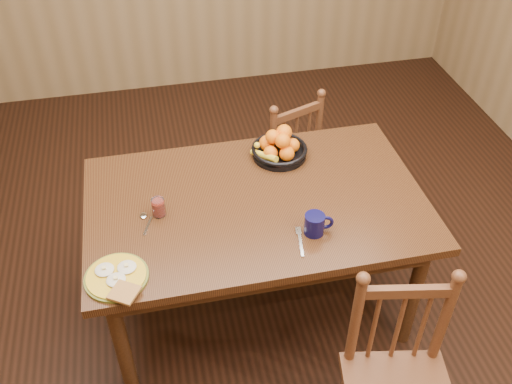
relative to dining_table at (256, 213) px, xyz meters
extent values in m
cube|color=black|center=(0.00, 0.00, -0.67)|extent=(4.50, 5.00, 0.01)
cube|color=black|center=(0.00, 0.00, 0.06)|extent=(1.60, 1.00, 0.04)
cube|color=black|center=(0.00, 0.42, -0.01)|extent=(1.40, 0.04, 0.10)
cube|color=black|center=(0.00, -0.42, -0.01)|extent=(1.40, 0.04, 0.10)
cube|color=black|center=(0.72, 0.00, -0.01)|extent=(0.04, 0.84, 0.10)
cube|color=black|center=(-0.72, 0.00, -0.01)|extent=(0.04, 0.84, 0.10)
cylinder|color=black|center=(-0.70, -0.40, -0.31)|extent=(0.07, 0.07, 0.70)
cylinder|color=black|center=(0.70, -0.40, -0.31)|extent=(0.07, 0.07, 0.70)
cylinder|color=black|center=(-0.70, 0.40, -0.31)|extent=(0.07, 0.07, 0.70)
cylinder|color=black|center=(0.70, 0.40, -0.31)|extent=(0.07, 0.07, 0.70)
cube|color=#492516|center=(0.31, 0.78, -0.26)|extent=(0.51, 0.49, 0.04)
cylinder|color=#492516|center=(0.41, 0.98, -0.47)|extent=(0.03, 0.03, 0.39)
cylinder|color=#492516|center=(0.10, 0.86, -0.47)|extent=(0.03, 0.03, 0.39)
cylinder|color=#492516|center=(0.52, 0.69, -0.47)|extent=(0.03, 0.03, 0.39)
cylinder|color=#492516|center=(0.21, 0.58, -0.47)|extent=(0.03, 0.03, 0.39)
cylinder|color=#492516|center=(0.52, 0.68, -0.02)|extent=(0.04, 0.04, 0.47)
cylinder|color=#492516|center=(0.22, 0.56, -0.02)|extent=(0.04, 0.04, 0.47)
cylinder|color=#492516|center=(0.37, 0.62, -0.07)|extent=(0.02, 0.02, 0.36)
cube|color=#492516|center=(0.37, 0.62, 0.14)|extent=(0.31, 0.14, 0.05)
cylinder|color=#492516|center=(0.24, -0.73, 0.03)|extent=(0.04, 0.04, 0.51)
cylinder|color=#492516|center=(0.59, -0.79, 0.03)|extent=(0.04, 0.04, 0.51)
cylinder|color=#492516|center=(0.42, -0.76, -0.02)|extent=(0.02, 0.02, 0.39)
cube|color=#492516|center=(0.42, -0.76, 0.20)|extent=(0.35, 0.09, 0.05)
cylinder|color=#59601E|center=(-0.66, -0.35, 0.09)|extent=(0.26, 0.26, 0.01)
cylinder|color=gold|center=(-0.66, -0.35, 0.10)|extent=(0.24, 0.24, 0.01)
ellipsoid|color=silver|center=(-0.71, -0.32, 0.11)|extent=(0.08, 0.08, 0.01)
cube|color=#F2E08C|center=(-0.71, -0.32, 0.12)|extent=(0.02, 0.02, 0.01)
ellipsoid|color=silver|center=(-0.61, -0.32, 0.11)|extent=(0.08, 0.08, 0.01)
cube|color=#F2E08C|center=(-0.61, -0.32, 0.12)|extent=(0.02, 0.02, 0.01)
ellipsoid|color=silver|center=(-0.66, -0.38, 0.11)|extent=(0.08, 0.08, 0.01)
cube|color=#F2E08C|center=(-0.66, -0.38, 0.12)|extent=(0.02, 0.02, 0.01)
cube|color=brown|center=(-0.63, -0.46, 0.11)|extent=(0.14, 0.14, 0.01)
cube|color=silver|center=(0.13, -0.33, 0.09)|extent=(0.04, 0.15, 0.00)
cube|color=silver|center=(0.14, -0.25, 0.09)|extent=(0.03, 0.05, 0.00)
cube|color=silver|center=(-0.51, -0.08, 0.09)|extent=(0.05, 0.12, 0.00)
ellipsoid|color=silver|center=(-0.53, 0.00, 0.09)|extent=(0.03, 0.04, 0.01)
cylinder|color=#0B0935|center=(0.20, -0.27, 0.13)|extent=(0.09, 0.09, 0.10)
torus|color=#0B0935|center=(0.26, -0.27, 0.13)|extent=(0.07, 0.03, 0.07)
cylinder|color=black|center=(0.20, -0.27, 0.18)|extent=(0.08, 0.08, 0.00)
cylinder|color=silver|center=(-0.46, 0.00, 0.13)|extent=(0.06, 0.06, 0.09)
cylinder|color=maroon|center=(-0.46, 0.00, 0.12)|extent=(0.05, 0.05, 0.07)
cylinder|color=black|center=(0.19, 0.32, 0.09)|extent=(0.28, 0.28, 0.02)
torus|color=black|center=(0.19, 0.32, 0.13)|extent=(0.29, 0.29, 0.02)
cylinder|color=black|center=(0.19, 0.32, 0.09)|extent=(0.10, 0.10, 0.01)
sphere|color=orange|center=(0.26, 0.32, 0.14)|extent=(0.07, 0.07, 0.07)
sphere|color=orange|center=(0.21, 0.38, 0.14)|extent=(0.08, 0.08, 0.08)
sphere|color=orange|center=(0.14, 0.36, 0.15)|extent=(0.08, 0.08, 0.08)
sphere|color=orange|center=(0.14, 0.28, 0.14)|extent=(0.07, 0.07, 0.07)
sphere|color=orange|center=(0.21, 0.25, 0.14)|extent=(0.08, 0.08, 0.08)
sphere|color=orange|center=(0.22, 0.35, 0.21)|extent=(0.08, 0.08, 0.08)
sphere|color=orange|center=(0.16, 0.33, 0.20)|extent=(0.07, 0.07, 0.07)
sphere|color=orange|center=(0.20, 0.28, 0.21)|extent=(0.08, 0.08, 0.08)
cylinder|color=yellow|center=(0.10, 0.28, 0.13)|extent=(0.10, 0.17, 0.07)
camera|label=1|loc=(-0.43, -1.99, 1.86)|focal=40.00mm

